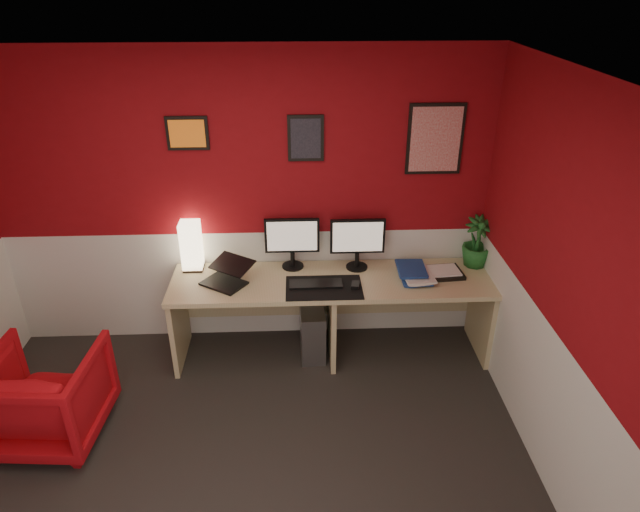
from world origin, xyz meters
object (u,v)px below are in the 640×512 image
(desk, at_px, (332,317))
(zen_tray, at_px, (440,273))
(laptop, at_px, (223,272))
(shoji_lamp, at_px, (192,247))
(pc_tower, at_px, (312,329))
(monitor_right, at_px, (358,236))
(armchair, at_px, (46,396))
(monitor_left, at_px, (292,236))
(potted_plant, at_px, (477,242))

(desk, bearing_deg, zen_tray, 2.68)
(desk, xyz_separation_m, laptop, (-0.87, -0.04, 0.47))
(shoji_lamp, relative_size, pc_tower, 0.89)
(monitor_right, height_order, pc_tower, monitor_right)
(desk, distance_m, monitor_right, 0.72)
(armchair, bearing_deg, pc_tower, -150.57)
(desk, height_order, monitor_left, monitor_left)
(monitor_right, distance_m, potted_plant, 1.00)
(monitor_right, bearing_deg, armchair, -155.28)
(monitor_left, bearing_deg, shoji_lamp, 179.51)
(monitor_right, bearing_deg, laptop, -168.01)
(monitor_left, height_order, monitor_right, same)
(desk, height_order, shoji_lamp, shoji_lamp)
(shoji_lamp, bearing_deg, laptop, -44.61)
(zen_tray, bearing_deg, desk, -177.32)
(shoji_lamp, xyz_separation_m, laptop, (0.28, -0.27, -0.09))
(monitor_right, distance_m, armchair, 2.57)
(monitor_left, xyz_separation_m, potted_plant, (1.53, -0.03, -0.07))
(laptop, bearing_deg, shoji_lamp, 169.64)
(shoji_lamp, height_order, monitor_left, monitor_left)
(laptop, relative_size, zen_tray, 0.94)
(pc_tower, xyz_separation_m, armchair, (-1.87, -0.88, 0.12))
(desk, bearing_deg, shoji_lamp, 168.44)
(potted_plant, xyz_separation_m, armchair, (-3.25, -1.04, -0.61))
(desk, distance_m, zen_tray, 0.97)
(monitor_right, height_order, armchair, monitor_right)
(shoji_lamp, height_order, pc_tower, shoji_lamp)
(armchair, bearing_deg, laptop, -141.14)
(laptop, xyz_separation_m, pc_tower, (0.70, 0.07, -0.61))
(monitor_left, bearing_deg, laptop, -153.98)
(shoji_lamp, bearing_deg, armchair, -129.41)
(monitor_right, xyz_separation_m, potted_plant, (1.00, 0.00, -0.07))
(shoji_lamp, relative_size, monitor_left, 0.69)
(desk, height_order, laptop, laptop)
(laptop, distance_m, armchair, 1.50)
(potted_plant, bearing_deg, laptop, -173.58)
(monitor_right, distance_m, pc_tower, 0.90)
(pc_tower, bearing_deg, potted_plant, 4.90)
(laptop, distance_m, zen_tray, 1.76)
(potted_plant, distance_m, armchair, 3.47)
(desk, height_order, pc_tower, desk)
(shoji_lamp, height_order, potted_plant, potted_plant)
(shoji_lamp, height_order, zen_tray, shoji_lamp)
(shoji_lamp, bearing_deg, desk, -11.56)
(potted_plant, bearing_deg, armchair, -162.24)
(zen_tray, bearing_deg, potted_plant, 25.09)
(laptop, xyz_separation_m, potted_plant, (2.08, 0.23, 0.11))
(monitor_left, xyz_separation_m, armchair, (-1.72, -1.07, -0.68))
(laptop, distance_m, pc_tower, 0.94)
(monitor_left, height_order, armchair, monitor_left)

